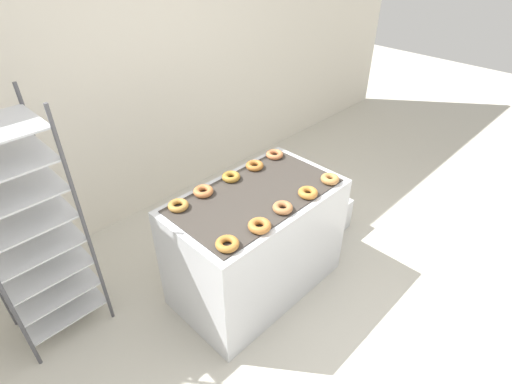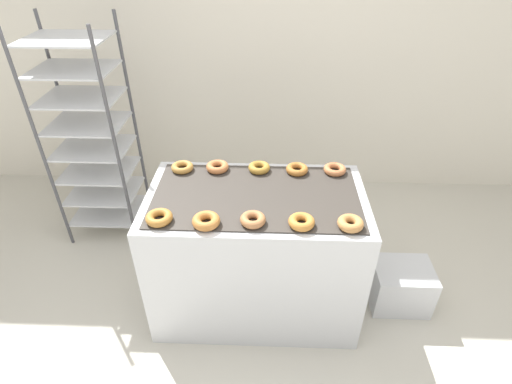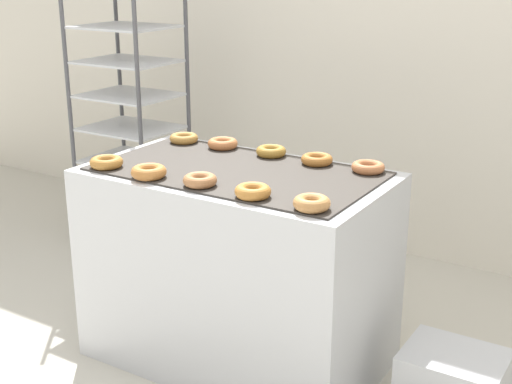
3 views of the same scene
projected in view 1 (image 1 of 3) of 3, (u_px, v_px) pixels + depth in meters
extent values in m
plane|color=beige|center=(317.00, 329.00, 2.83)|extent=(14.00, 14.00, 0.00)
cube|color=silver|center=(124.00, 66.00, 3.26)|extent=(8.00, 0.05, 2.80)
cube|color=silver|center=(256.00, 243.00, 2.94)|extent=(1.24, 0.71, 0.86)
cube|color=#38332D|center=(256.00, 195.00, 2.69)|extent=(1.14, 0.63, 0.01)
cube|color=#262628|center=(321.00, 223.00, 2.86)|extent=(0.12, 0.07, 0.10)
cylinder|color=#4C4C51|center=(86.00, 230.00, 2.46)|extent=(0.02, 0.02, 1.65)
cylinder|color=#4C4C51|center=(56.00, 201.00, 2.70)|extent=(0.02, 0.02, 1.65)
cube|color=silver|center=(59.00, 305.00, 2.80)|extent=(0.52, 0.43, 0.01)
cube|color=silver|center=(51.00, 286.00, 2.69)|extent=(0.52, 0.43, 0.01)
cube|color=silver|center=(42.00, 266.00, 2.58)|extent=(0.52, 0.43, 0.01)
cube|color=silver|center=(33.00, 243.00, 2.47)|extent=(0.52, 0.43, 0.01)
cube|color=silver|center=(22.00, 219.00, 2.36)|extent=(0.52, 0.43, 0.01)
cube|color=silver|center=(11.00, 192.00, 2.25)|extent=(0.52, 0.43, 0.01)
cube|color=silver|center=(327.00, 215.00, 3.66)|extent=(0.37, 0.30, 0.30)
torus|color=#AD722F|center=(227.00, 244.00, 2.25)|extent=(0.14, 0.14, 0.04)
torus|color=#B47033|center=(260.00, 226.00, 2.38)|extent=(0.14, 0.14, 0.05)
torus|color=#A86C40|center=(283.00, 208.00, 2.53)|extent=(0.13, 0.13, 0.04)
torus|color=#BA7731|center=(308.00, 193.00, 2.67)|extent=(0.13, 0.13, 0.04)
torus|color=#B97E44|center=(330.00, 179.00, 2.80)|extent=(0.13, 0.13, 0.05)
torus|color=#B17C38|center=(178.00, 205.00, 2.55)|extent=(0.13, 0.13, 0.04)
torus|color=#BB6E3D|center=(203.00, 191.00, 2.68)|extent=(0.14, 0.14, 0.04)
torus|color=#A5772C|center=(231.00, 177.00, 2.83)|extent=(0.13, 0.13, 0.04)
torus|color=#AB682B|center=(255.00, 166.00, 2.96)|extent=(0.13, 0.13, 0.04)
torus|color=#BB6F42|center=(275.00, 154.00, 3.10)|extent=(0.13, 0.13, 0.04)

